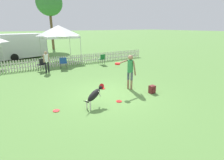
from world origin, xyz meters
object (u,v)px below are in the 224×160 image
object	(u,v)px
handler_person	(130,68)
equipment_trailer	(16,46)
spectator_standing	(46,60)
frisbee_near_dog	(56,111)
frisbee_midfield	(119,101)
folding_chair_green_right	(102,58)
frisbee_near_handler	(103,88)
folding_chair_center	(63,62)
leaping_dog	(94,95)
tree_left_grove	(49,3)
backpack_on_grass	(152,89)
folding_chair_blue_left	(42,64)
canopy_tent_secondary	(59,32)

from	to	relation	value
handler_person	equipment_trailer	world-z (taller)	equipment_trailer
spectator_standing	equipment_trailer	size ratio (longest dim) A/B	0.24
frisbee_near_dog	frisbee_midfield	bearing A→B (deg)	-12.52
handler_person	folding_chair_green_right	xyz separation A→B (m)	(1.74, 5.99, -0.59)
frisbee_near_handler	folding_chair_center	xyz separation A→B (m)	(-0.37, 5.39, 0.53)
handler_person	leaping_dog	bearing A→B (deg)	90.24
spectator_standing	folding_chair_green_right	bearing A→B (deg)	174.19
frisbee_near_dog	frisbee_midfield	xyz separation A→B (m)	(2.54, -0.56, 0.00)
frisbee_near_dog	tree_left_grove	distance (m)	20.48
tree_left_grove	equipment_trailer	bearing A→B (deg)	-132.00
folding_chair_green_right	tree_left_grove	distance (m)	13.71
spectator_standing	tree_left_grove	world-z (taller)	tree_left_grove
folding_chair_green_right	frisbee_midfield	bearing A→B (deg)	65.09
folding_chair_center	frisbee_near_handler	bearing A→B (deg)	113.45
frisbee_near_handler	spectator_standing	world-z (taller)	spectator_standing
handler_person	frisbee_midfield	bearing A→B (deg)	107.96
backpack_on_grass	folding_chair_blue_left	bearing A→B (deg)	116.10
handler_person	frisbee_near_dog	distance (m)	4.05
frisbee_midfield	folding_chair_green_right	distance (m)	7.68
equipment_trailer	tree_left_grove	size ratio (longest dim) A/B	0.80
handler_person	frisbee_midfield	world-z (taller)	handler_person
handler_person	frisbee_midfield	xyz separation A→B (m)	(-1.33, -1.03, -1.11)
frisbee_midfield	folding_chair_blue_left	size ratio (longest dim) A/B	0.27
folding_chair_center	equipment_trailer	xyz separation A→B (m)	(-2.56, 6.84, 0.73)
spectator_standing	tree_left_grove	size ratio (longest dim) A/B	0.19
leaping_dog	backpack_on_grass	world-z (taller)	leaping_dog
frisbee_near_dog	canopy_tent_secondary	bearing A→B (deg)	72.40
folding_chair_blue_left	folding_chair_center	size ratio (longest dim) A/B	1.03
leaping_dog	equipment_trailer	size ratio (longest dim) A/B	0.18
spectator_standing	equipment_trailer	xyz separation A→B (m)	(-1.27, 7.24, 0.39)
folding_chair_blue_left	equipment_trailer	size ratio (longest dim) A/B	0.15
frisbee_near_dog	folding_chair_blue_left	bearing A→B (deg)	82.72
folding_chair_green_right	equipment_trailer	size ratio (longest dim) A/B	0.14
frisbee_near_dog	equipment_trailer	bearing A→B (deg)	90.78
handler_person	folding_chair_blue_left	xyz separation A→B (m)	(-3.00, 6.35, -0.56)
canopy_tent_secondary	spectator_standing	bearing A→B (deg)	-118.91
handler_person	frisbee_near_dog	bearing A→B (deg)	77.04
frisbee_near_handler	folding_chair_green_right	bearing A→B (deg)	61.15
folding_chair_green_right	tree_left_grove	bearing A→B (deg)	-87.51
frisbee_near_dog	equipment_trailer	size ratio (longest dim) A/B	0.04
handler_person	frisbee_midfield	distance (m)	2.01
handler_person	frisbee_near_handler	xyz separation A→B (m)	(-1.13, 0.77, -1.11)
leaping_dog	equipment_trailer	world-z (taller)	equipment_trailer
folding_chair_green_right	frisbee_near_dog	bearing A→B (deg)	47.72
frisbee_near_dog	folding_chair_center	size ratio (longest dim) A/B	0.27
leaping_dog	spectator_standing	size ratio (longest dim) A/B	0.78
frisbee_near_dog	folding_chair_green_right	bearing A→B (deg)	49.00
frisbee_near_handler	folding_chair_green_right	size ratio (longest dim) A/B	0.28
backpack_on_grass	canopy_tent_secondary	xyz separation A→B (m)	(-1.31, 10.59, 2.46)
folding_chair_center	spectator_standing	xyz separation A→B (m)	(-1.28, -0.39, 0.34)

